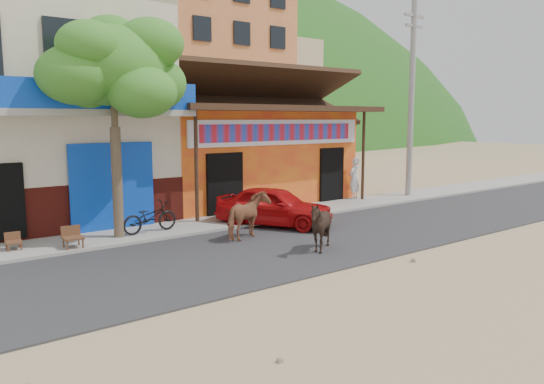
{
  "coord_description": "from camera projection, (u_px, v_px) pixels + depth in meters",
  "views": [
    {
      "loc": [
        -10.03,
        -8.03,
        3.34
      ],
      "look_at": [
        -1.45,
        3.0,
        1.4
      ],
      "focal_mm": 35.0,
      "sensor_mm": 36.0,
      "label": 1
    }
  ],
  "objects": [
    {
      "name": "cafe_building",
      "position": [
        37.0,
        113.0,
        16.83
      ],
      "size": [
        7.0,
        6.0,
        7.0
      ],
      "primitive_type": "cube",
      "color": "beige",
      "rests_on": "ground"
    },
    {
      "name": "tree",
      "position": [
        115.0,
        127.0,
        14.15
      ],
      "size": [
        3.0,
        3.0,
        6.0
      ],
      "primitive_type": null,
      "color": "#2D721E",
      "rests_on": "sidewalk"
    },
    {
      "name": "pedestrian",
      "position": [
        354.0,
        178.0,
        21.37
      ],
      "size": [
        0.69,
        0.55,
        1.65
      ],
      "primitive_type": "imported",
      "rotation": [
        0.0,
        0.0,
        3.42
      ],
      "color": "white",
      "rests_on": "sidewalk"
    },
    {
      "name": "apartment_rear",
      "position": [
        258.0,
        100.0,
        46.55
      ],
      "size": [
        8.0,
        8.0,
        10.0
      ],
      "primitive_type": "cube",
      "color": "tan",
      "rests_on": "ground"
    },
    {
      "name": "utility_pole",
      "position": [
        411.0,
        100.0,
        21.95
      ],
      "size": [
        0.24,
        0.24,
        8.0
      ],
      "primitive_type": "cylinder",
      "color": "gray",
      "rests_on": "sidewalk"
    },
    {
      "name": "ground",
      "position": [
        395.0,
        257.0,
        12.84
      ],
      "size": [
        120.0,
        120.0,
        0.0
      ],
      "primitive_type": "plane",
      "color": "#9E825B",
      "rests_on": "ground"
    },
    {
      "name": "dance_club",
      "position": [
        234.0,
        157.0,
        21.63
      ],
      "size": [
        8.0,
        6.0,
        3.6
      ],
      "primitive_type": "cube",
      "color": "orange",
      "rests_on": "ground"
    },
    {
      "name": "sidewalk",
      "position": [
        251.0,
        219.0,
        17.52
      ],
      "size": [
        60.0,
        2.0,
        0.12
      ],
      "primitive_type": "cube",
      "color": "gray",
      "rests_on": "ground"
    },
    {
      "name": "cafe_chair_right",
      "position": [
        72.0,
        228.0,
        13.25
      ],
      "size": [
        0.5,
        0.5,
        1.01
      ],
      "primitive_type": null,
      "rotation": [
        0.0,
        0.0,
        -0.05
      ],
      "color": "#492A18",
      "rests_on": "sidewalk"
    },
    {
      "name": "cafe_chair_left",
      "position": [
        13.0,
        234.0,
        13.06
      ],
      "size": [
        0.4,
        0.4,
        0.79
      ],
      "primitive_type": null,
      "rotation": [
        0.0,
        0.0,
        -0.08
      ],
      "color": "#4E261A",
      "rests_on": "sidewalk"
    },
    {
      "name": "apartment_front",
      "position": [
        204.0,
        79.0,
        36.25
      ],
      "size": [
        9.0,
        9.0,
        12.0
      ],
      "primitive_type": "cube",
      "color": "#CC723F",
      "rests_on": "ground"
    },
    {
      "name": "cow_tan",
      "position": [
        248.0,
        216.0,
        14.6
      ],
      "size": [
        1.66,
        1.24,
        1.28
      ],
      "primitive_type": "imported",
      "rotation": [
        0.0,
        0.0,
        1.99
      ],
      "color": "#965B3C",
      "rests_on": "road"
    },
    {
      "name": "red_car",
      "position": [
        274.0,
        206.0,
        16.38
      ],
      "size": [
        3.08,
        3.86,
        1.23
      ],
      "primitive_type": "imported",
      "rotation": [
        0.0,
        0.0,
        0.53
      ],
      "color": "#B70D0E",
      "rests_on": "road"
    },
    {
      "name": "scooter",
      "position": [
        150.0,
        217.0,
        15.06
      ],
      "size": [
        1.72,
        0.73,
        0.88
      ],
      "primitive_type": "imported",
      "rotation": [
        0.0,
        0.0,
        1.66
      ],
      "color": "black",
      "rests_on": "sidewalk"
    },
    {
      "name": "road",
      "position": [
        324.0,
        238.0,
        14.79
      ],
      "size": [
        60.0,
        5.0,
        0.04
      ],
      "primitive_type": "cube",
      "color": "#28282B",
      "rests_on": "ground"
    },
    {
      "name": "cow_dark",
      "position": [
        320.0,
        226.0,
        13.19
      ],
      "size": [
        1.29,
        1.18,
        1.28
      ],
      "primitive_type": "imported",
      "rotation": [
        0.0,
        0.0,
        -1.71
      ],
      "color": "black",
      "rests_on": "road"
    }
  ]
}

